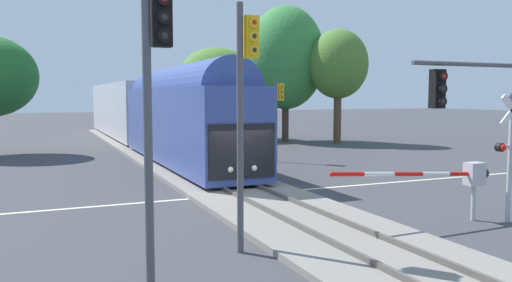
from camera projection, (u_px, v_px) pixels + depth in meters
ground_plane at (243, 195)px, 19.90m from camera, size 220.00×220.00×0.00m
road_centre_stripe at (243, 194)px, 19.90m from camera, size 44.00×0.20×0.01m
railway_track at (243, 192)px, 19.89m from camera, size 4.40×80.00×0.32m
commuter_train at (146, 110)px, 37.19m from camera, size 3.04×41.22×5.16m
crossing_gate_near at (459, 176)px, 15.40m from camera, size 5.67×0.40×1.81m
crossing_signal_mast at (512, 143)px, 15.31m from camera, size 1.36×0.44×3.97m
traffic_signal_far_side at (279, 106)px, 29.57m from camera, size 0.53×0.38×4.87m
traffic_signal_median at (245, 88)px, 12.21m from camera, size 0.53×0.38×6.02m
traffic_signal_near_left at (155, 86)px, 9.11m from camera, size 0.53×0.38×5.99m
maple_right_background at (338, 65)px, 40.90m from camera, size 4.80×4.80×9.16m
elm_centre_background at (216, 76)px, 45.47m from camera, size 6.56×6.56×8.12m
oak_far_right at (286, 58)px, 42.91m from camera, size 6.56×6.56×11.36m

